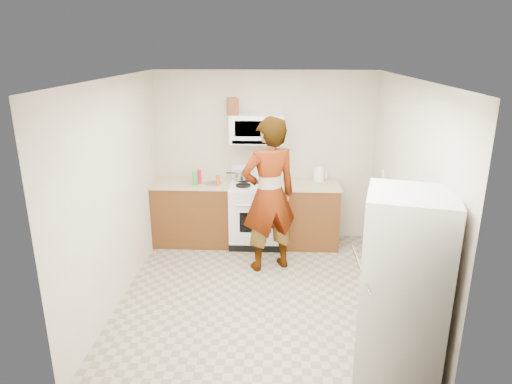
# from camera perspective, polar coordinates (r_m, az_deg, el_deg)

# --- Properties ---
(floor) EXTENTS (3.60, 3.60, 0.00)m
(floor) POSITION_cam_1_polar(r_m,az_deg,el_deg) (5.57, 0.39, -12.60)
(floor) COLOR gray
(floor) RESTS_ON ground
(back_wall) EXTENTS (3.20, 0.02, 2.50)m
(back_wall) POSITION_cam_1_polar(r_m,az_deg,el_deg) (6.78, 1.03, 4.42)
(back_wall) COLOR beige
(back_wall) RESTS_ON floor
(right_wall) EXTENTS (0.02, 3.60, 2.50)m
(right_wall) POSITION_cam_1_polar(r_m,az_deg,el_deg) (5.24, 18.07, -0.51)
(right_wall) COLOR beige
(right_wall) RESTS_ON floor
(cabinet_left) EXTENTS (1.12, 0.62, 0.90)m
(cabinet_left) POSITION_cam_1_polar(r_m,az_deg,el_deg) (6.83, -7.85, -2.65)
(cabinet_left) COLOR #5B3915
(cabinet_left) RESTS_ON floor
(counter_left) EXTENTS (1.14, 0.64, 0.03)m
(counter_left) POSITION_cam_1_polar(r_m,az_deg,el_deg) (6.68, -8.01, 1.11)
(counter_left) COLOR tan
(counter_left) RESTS_ON cabinet_left
(cabinet_right) EXTENTS (0.80, 0.62, 0.90)m
(cabinet_right) POSITION_cam_1_polar(r_m,az_deg,el_deg) (6.74, 6.71, -2.90)
(cabinet_right) COLOR #5B3915
(cabinet_right) RESTS_ON floor
(counter_right) EXTENTS (0.82, 0.64, 0.03)m
(counter_right) POSITION_cam_1_polar(r_m,az_deg,el_deg) (6.59, 6.86, 0.91)
(counter_right) COLOR tan
(counter_right) RESTS_ON cabinet_right
(gas_range) EXTENTS (0.76, 0.65, 1.13)m
(gas_range) POSITION_cam_1_polar(r_m,az_deg,el_deg) (6.71, 0.06, -2.55)
(gas_range) COLOR white
(gas_range) RESTS_ON floor
(microwave) EXTENTS (0.76, 0.38, 0.40)m
(microwave) POSITION_cam_1_polar(r_m,az_deg,el_deg) (6.51, 0.12, 7.92)
(microwave) COLOR white
(microwave) RESTS_ON back_wall
(person) EXTENTS (0.87, 0.74, 2.01)m
(person) POSITION_cam_1_polar(r_m,az_deg,el_deg) (5.79, 1.64, -0.42)
(person) COLOR tan
(person) RESTS_ON floor
(fridge) EXTENTS (0.85, 0.85, 1.70)m
(fridge) POSITION_cam_1_polar(r_m,az_deg,el_deg) (4.17, 17.90, -11.28)
(fridge) COLOR silver
(fridge) RESTS_ON floor
(kettle) EXTENTS (0.18, 0.18, 0.19)m
(kettle) POSITION_cam_1_polar(r_m,az_deg,el_deg) (6.71, 7.88, 2.16)
(kettle) COLOR white
(kettle) RESTS_ON counter_right
(jug) EXTENTS (0.18, 0.18, 0.24)m
(jug) POSITION_cam_1_polar(r_m,az_deg,el_deg) (6.43, -2.94, 10.66)
(jug) COLOR brown
(jug) RESTS_ON microwave
(saucepan) EXTENTS (0.27, 0.27, 0.11)m
(saucepan) POSITION_cam_1_polar(r_m,az_deg,el_deg) (6.68, -1.86, 2.08)
(saucepan) COLOR #B2B2B7
(saucepan) RESTS_ON gas_range
(tray) EXTENTS (0.29, 0.25, 0.05)m
(tray) POSITION_cam_1_polar(r_m,az_deg,el_deg) (6.47, 1.97, 1.07)
(tray) COLOR silver
(tray) RESTS_ON gas_range
(bottle_spray) EXTENTS (0.07, 0.07, 0.20)m
(bottle_spray) POSITION_cam_1_polar(r_m,az_deg,el_deg) (6.56, -7.08, 1.91)
(bottle_spray) COLOR red
(bottle_spray) RESTS_ON counter_left
(bottle_hot_sauce) EXTENTS (0.06, 0.06, 0.16)m
(bottle_hot_sauce) POSITION_cam_1_polar(r_m,az_deg,el_deg) (6.44, -4.77, 1.46)
(bottle_hot_sauce) COLOR #CD4F16
(bottle_hot_sauce) RESTS_ON counter_left
(bottle_green_cap) EXTENTS (0.08, 0.08, 0.20)m
(bottle_green_cap) POSITION_cam_1_polar(r_m,az_deg,el_deg) (6.47, -7.67, 1.64)
(bottle_green_cap) COLOR green
(bottle_green_cap) RESTS_ON counter_left
(pot_lid) EXTENTS (0.31, 0.31, 0.01)m
(pot_lid) POSITION_cam_1_polar(r_m,az_deg,el_deg) (6.57, -5.42, 1.13)
(pot_lid) COLOR white
(pot_lid) RESTS_ON counter_left
(broom) EXTENTS (0.19, 0.26, 1.34)m
(broom) POSITION_cam_1_polar(r_m,az_deg,el_deg) (6.21, 15.60, -3.03)
(broom) COLOR silver
(broom) RESTS_ON floor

